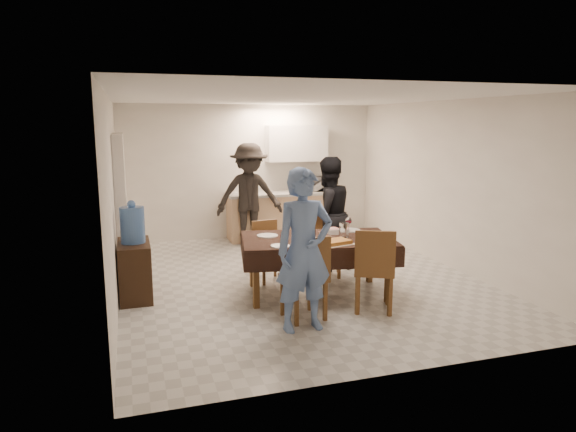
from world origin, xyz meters
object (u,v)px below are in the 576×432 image
object	(u,v)px
dining_table	(318,241)
microwave	(313,184)
console	(135,270)
person_near	(304,250)
wine_bottle	(313,226)
water_pitcher	(344,230)
person_far	(327,214)
savoury_tart	(336,242)
person_kitchen	(249,195)
water_jug	(132,225)

from	to	relation	value
dining_table	microwave	bearing A→B (deg)	81.25
console	person_near	xyz separation A→B (m)	(1.76, -1.62, 0.53)
dining_table	person_near	bearing A→B (deg)	-107.22
wine_bottle	water_pitcher	size ratio (longest dim) A/B	1.58
dining_table	console	world-z (taller)	dining_table
water_pitcher	person_far	bearing A→B (deg)	79.70
person_near	person_far	xyz separation A→B (m)	(1.10, 2.10, -0.02)
water_pitcher	microwave	xyz separation A→B (m)	(0.83, 3.44, 0.20)
savoury_tart	dining_table	bearing A→B (deg)	104.74
dining_table	console	bearing A→B (deg)	176.67
dining_table	microwave	world-z (taller)	microwave
person_kitchen	microwave	bearing A→B (deg)	17.70
savoury_tart	person_kitchen	size ratio (longest dim) A/B	0.21
console	wine_bottle	distance (m)	2.38
savoury_tart	microwave	size ratio (longest dim) A/B	0.75
person_kitchen	water_jug	bearing A→B (deg)	-131.23
dining_table	water_jug	size ratio (longest dim) A/B	4.62
person_far	person_kitchen	distance (m)	2.05
water_jug	water_pitcher	size ratio (longest dim) A/B	2.38
water_jug	person_far	xyz separation A→B (m)	(2.86, 0.48, -0.10)
water_jug	person_kitchen	size ratio (longest dim) A/B	0.24
console	person_kitchen	size ratio (longest dim) A/B	0.42
microwave	person_kitchen	bearing A→B (deg)	17.70
water_pitcher	person_kitchen	distance (m)	3.05
wine_bottle	microwave	bearing A→B (deg)	69.80
water_jug	wine_bottle	size ratio (longest dim) A/B	1.50
console	water_pitcher	xyz separation A→B (m)	(2.66, -0.62, 0.49)
savoury_tart	water_jug	bearing A→B (deg)	158.58
wine_bottle	person_kitchen	world-z (taller)	person_kitchen
water_pitcher	water_jug	bearing A→B (deg)	166.97
water_pitcher	savoury_tart	xyz separation A→B (m)	(-0.25, -0.33, -0.07)
dining_table	savoury_tart	xyz separation A→B (m)	(0.10, -0.38, 0.06)
dining_table	person_kitchen	bearing A→B (deg)	104.92
console	person_near	world-z (taller)	person_near
dining_table	person_far	xyz separation A→B (m)	(0.55, 1.05, 0.15)
console	wine_bottle	world-z (taller)	wine_bottle
dining_table	person_near	xyz separation A→B (m)	(-0.55, -1.05, 0.17)
savoury_tart	person_near	xyz separation A→B (m)	(-0.65, -0.67, 0.11)
water_jug	microwave	bearing A→B (deg)	38.98
microwave	person_near	size ratio (longest dim) A/B	0.30
person_kitchen	console	bearing A→B (deg)	-131.23
person_far	person_kitchen	world-z (taller)	person_kitchen
dining_table	savoury_tart	world-z (taller)	savoury_tart
water_jug	water_pitcher	distance (m)	2.73
microwave	person_kitchen	world-z (taller)	person_kitchen
water_jug	person_kitchen	xyz separation A→B (m)	(2.08, 2.37, -0.03)
person_far	person_kitchen	xyz separation A→B (m)	(-0.78, 1.89, 0.07)
savoury_tart	person_kitchen	xyz separation A→B (m)	(-0.33, 3.32, 0.15)
console	wine_bottle	size ratio (longest dim) A/B	2.60
person_far	person_kitchen	size ratio (longest dim) A/B	0.93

